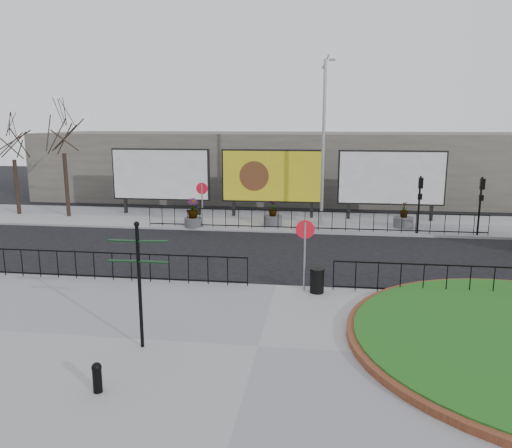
% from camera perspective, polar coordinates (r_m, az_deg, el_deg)
% --- Properties ---
extents(ground, '(90.00, 90.00, 0.00)m').
position_cam_1_polar(ground, '(18.02, 2.34, -7.34)').
color(ground, black).
rests_on(ground, ground).
extents(pavement_near, '(30.00, 10.00, 0.12)m').
position_cam_1_polar(pavement_near, '(13.39, 0.25, -14.02)').
color(pavement_near, gray).
rests_on(pavement_near, ground).
extents(pavement_far, '(44.00, 6.00, 0.12)m').
position_cam_1_polar(pavement_far, '(29.58, 4.56, 0.31)').
color(pavement_far, gray).
rests_on(pavement_far, ground).
extents(railing_near_left, '(10.00, 0.10, 1.10)m').
position_cam_1_polar(railing_near_left, '(19.03, -16.08, -4.65)').
color(railing_near_left, black).
rests_on(railing_near_left, pavement_near).
extents(railing_near_right, '(9.00, 0.10, 1.10)m').
position_cam_1_polar(railing_near_right, '(18.14, 23.28, -5.96)').
color(railing_near_right, black).
rests_on(railing_near_right, pavement_near).
extents(railing_far, '(18.00, 0.10, 1.10)m').
position_cam_1_polar(railing_far, '(26.78, 6.38, 0.40)').
color(railing_far, black).
rests_on(railing_far, pavement_far).
extents(speed_sign_far, '(0.64, 0.07, 2.47)m').
position_cam_1_polar(speed_sign_far, '(27.46, -6.18, 3.33)').
color(speed_sign_far, gray).
rests_on(speed_sign_far, pavement_far).
extents(speed_sign_near, '(0.64, 0.07, 2.47)m').
position_cam_1_polar(speed_sign_near, '(17.04, 5.62, -1.79)').
color(speed_sign_near, gray).
rests_on(speed_sign_near, pavement_near).
extents(billboard_left, '(6.20, 0.31, 4.10)m').
position_cam_1_polar(billboard_left, '(31.76, -10.83, 5.55)').
color(billboard_left, black).
rests_on(billboard_left, pavement_far).
extents(billboard_mid, '(6.20, 0.31, 4.10)m').
position_cam_1_polar(billboard_mid, '(30.27, 1.89, 5.46)').
color(billboard_mid, black).
rests_on(billboard_mid, pavement_far).
extents(billboard_right, '(6.20, 0.31, 4.10)m').
position_cam_1_polar(billboard_right, '(30.37, 15.20, 5.08)').
color(billboard_right, black).
rests_on(billboard_right, pavement_far).
extents(lamp_post, '(0.74, 0.18, 9.23)m').
position_cam_1_polar(lamp_post, '(27.99, 7.72, 9.43)').
color(lamp_post, gray).
rests_on(lamp_post, pavement_far).
extents(signal_pole_a, '(0.22, 0.26, 3.00)m').
position_cam_1_polar(signal_pole_a, '(27.03, 18.21, 3.07)').
color(signal_pole_a, black).
rests_on(signal_pole_a, pavement_far).
extents(signal_pole_b, '(0.22, 0.26, 3.00)m').
position_cam_1_polar(signal_pole_b, '(27.73, 24.32, 2.82)').
color(signal_pole_b, black).
rests_on(signal_pole_b, pavement_far).
extents(tree_left, '(2.00, 2.00, 7.00)m').
position_cam_1_polar(tree_left, '(32.53, -21.03, 6.94)').
color(tree_left, '#2D2119').
rests_on(tree_left, pavement_far).
extents(tree_mid, '(2.00, 2.00, 6.20)m').
position_cam_1_polar(tree_mid, '(34.62, -25.86, 6.12)').
color(tree_mid, '#2D2119').
rests_on(tree_mid, pavement_far).
extents(building_backdrop, '(40.00, 10.00, 5.00)m').
position_cam_1_polar(building_backdrop, '(39.14, 5.46, 6.68)').
color(building_backdrop, '#646157').
rests_on(building_backdrop, ground).
extents(fingerpost_sign, '(1.56, 0.29, 3.32)m').
position_cam_1_polar(fingerpost_sign, '(12.95, -13.23, -5.43)').
color(fingerpost_sign, black).
rests_on(fingerpost_sign, pavement_near).
extents(bollard, '(0.22, 0.22, 0.68)m').
position_cam_1_polar(bollard, '(11.71, -17.70, -16.22)').
color(bollard, black).
rests_on(bollard, pavement_near).
extents(litter_bin, '(0.51, 0.51, 0.85)m').
position_cam_1_polar(litter_bin, '(17.21, 6.99, -6.41)').
color(litter_bin, black).
rests_on(litter_bin, pavement_near).
extents(planter_a, '(0.96, 0.96, 1.59)m').
position_cam_1_polar(planter_a, '(27.79, -7.22, 0.94)').
color(planter_a, '#4C4C4F').
rests_on(planter_a, pavement_far).
extents(planter_b, '(1.04, 1.04, 1.42)m').
position_cam_1_polar(planter_b, '(28.00, 1.93, 0.78)').
color(planter_b, '#4C4C4F').
rests_on(planter_b, pavement_far).
extents(planter_c, '(1.08, 1.08, 1.44)m').
position_cam_1_polar(planter_c, '(28.64, 16.51, 0.53)').
color(planter_c, '#4C4C4F').
rests_on(planter_c, pavement_far).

